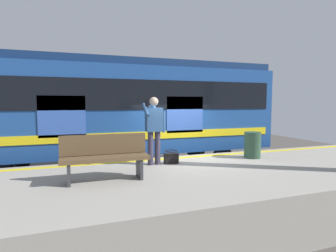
% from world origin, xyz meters
% --- Properties ---
extents(ground_plane, '(24.50, 24.50, 0.00)m').
position_xyz_m(ground_plane, '(0.00, 0.00, 0.00)').
color(ground_plane, '#4C4742').
extents(platform, '(12.59, 3.80, 1.04)m').
position_xyz_m(platform, '(0.00, 1.90, 0.52)').
color(platform, '#9E998E').
rests_on(platform, ground).
extents(safety_line, '(12.34, 0.16, 0.01)m').
position_xyz_m(safety_line, '(0.00, 0.30, 1.04)').
color(safety_line, yellow).
rests_on(safety_line, platform).
extents(track_rail_near, '(16.37, 0.08, 0.16)m').
position_xyz_m(track_rail_near, '(0.00, -1.45, 0.08)').
color(track_rail_near, slate).
rests_on(track_rail_near, ground).
extents(track_rail_far, '(16.37, 0.08, 0.16)m').
position_xyz_m(track_rail_far, '(0.00, -2.88, 0.08)').
color(track_rail_far, slate).
rests_on(track_rail_far, ground).
extents(train_carriage, '(10.46, 2.75, 3.79)m').
position_xyz_m(train_carriage, '(1.42, -2.16, 2.43)').
color(train_carriage, '#1E478C').
rests_on(train_carriage, ground).
extents(passenger, '(0.57, 0.55, 1.67)m').
position_xyz_m(passenger, '(1.11, 0.82, 2.02)').
color(passenger, '#383347').
rests_on(passenger, platform).
extents(handbag, '(0.35, 0.32, 0.33)m').
position_xyz_m(handbag, '(0.67, 0.87, 1.19)').
color(handbag, black).
rests_on(handbag, platform).
extents(bench, '(1.69, 0.44, 0.90)m').
position_xyz_m(bench, '(2.41, 1.82, 1.53)').
color(bench, brown).
rests_on(bench, platform).
extents(trash_bin, '(0.45, 0.45, 0.72)m').
position_xyz_m(trash_bin, '(-1.71, 0.95, 1.40)').
color(trash_bin, '#2D4C38').
rests_on(trash_bin, platform).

